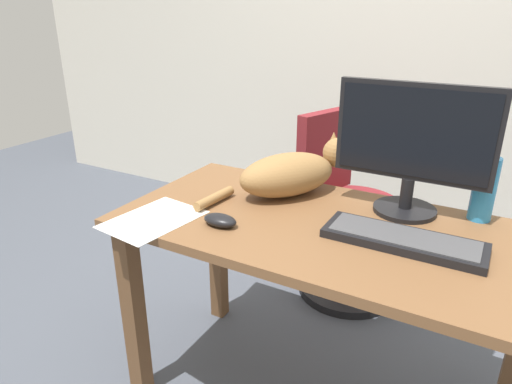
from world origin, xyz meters
TOP-DOWN VIEW (x-y plane):
  - back_wall at (0.00, 1.52)m, footprint 6.00×0.04m
  - desk at (0.00, 0.00)m, footprint 1.30×0.65m
  - office_chair at (-0.18, 0.75)m, footprint 0.50×0.48m
  - monitor at (0.18, 0.21)m, footprint 0.48×0.20m
  - keyboard at (0.23, -0.01)m, footprint 0.44×0.15m
  - cat at (-0.20, 0.18)m, footprint 0.38×0.52m
  - computer_mouse at (-0.28, -0.17)m, footprint 0.11×0.06m
  - paper_sheet at (-0.49, -0.23)m, footprint 0.25×0.32m
  - water_bottle at (0.40, 0.27)m, footprint 0.07×0.07m

SIDE VIEW (x-z plane):
  - office_chair at x=-0.18m, z-range -0.07..0.82m
  - desk at x=0.00m, z-range 0.24..0.96m
  - paper_sheet at x=-0.49m, z-range 0.71..0.72m
  - keyboard at x=0.23m, z-range 0.71..0.74m
  - computer_mouse at x=-0.28m, z-range 0.71..0.75m
  - cat at x=-0.20m, z-range 0.70..0.89m
  - water_bottle at x=0.40m, z-range 0.71..0.93m
  - monitor at x=0.18m, z-range 0.73..1.15m
  - back_wall at x=0.00m, z-range 0.00..2.60m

